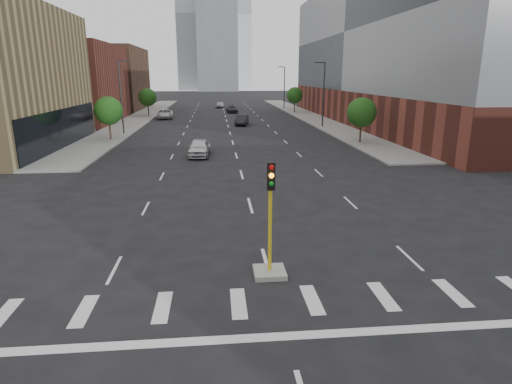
{
  "coord_description": "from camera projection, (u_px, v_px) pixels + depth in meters",
  "views": [
    {
      "loc": [
        -1.93,
        -5.77,
        7.37
      ],
      "look_at": [
        -0.25,
        11.85,
        2.5
      ],
      "focal_mm": 30.0,
      "sensor_mm": 36.0,
      "label": 1
    }
  ],
  "objects": [
    {
      "name": "sidewalk_left_far",
      "position": [
        142.0,
        116.0,
        77.3
      ],
      "size": [
        5.0,
        92.0,
        0.15
      ],
      "primitive_type": "cube",
      "color": "gray",
      "rests_on": "ground"
    },
    {
      "name": "sidewalk_right_far",
      "position": [
        305.0,
        115.0,
        80.05
      ],
      "size": [
        5.0,
        92.0,
        0.15
      ],
      "primitive_type": "cube",
      "color": "gray",
      "rests_on": "ground"
    },
    {
      "name": "building_left_far_a",
      "position": [
        50.0,
        84.0,
        66.9
      ],
      "size": [
        20.0,
        22.0,
        12.0
      ],
      "primitive_type": "cube",
      "color": "brown",
      "rests_on": "ground"
    },
    {
      "name": "building_left_far_b",
      "position": [
        94.0,
        79.0,
        91.72
      ],
      "size": [
        20.0,
        24.0,
        13.0
      ],
      "primitive_type": "cube",
      "color": "brown",
      "rests_on": "ground"
    },
    {
      "name": "building_right_main",
      "position": [
        420.0,
        50.0,
        65.04
      ],
      "size": [
        24.0,
        70.0,
        22.0
      ],
      "color": "brown",
      "rests_on": "ground"
    },
    {
      "name": "tower_left",
      "position": [
        200.0,
        16.0,
        208.8
      ],
      "size": [
        22.0,
        22.0,
        70.0
      ],
      "primitive_type": "cube",
      "color": "#B2B7BC",
      "rests_on": "ground"
    },
    {
      "name": "tower_right",
      "position": [
        233.0,
        16.0,
        247.51
      ],
      "size": [
        20.0,
        20.0,
        80.0
      ],
      "primitive_type": "cube",
      "color": "#B2B7BC",
      "rests_on": "ground"
    },
    {
      "name": "tower_mid",
      "position": [
        217.0,
        41.0,
        193.79
      ],
      "size": [
        18.0,
        18.0,
        44.0
      ],
      "primitive_type": "cube",
      "color": "slate",
      "rests_on": "ground"
    },
    {
      "name": "median_traffic_signal",
      "position": [
        270.0,
        251.0,
        16.02
      ],
      "size": [
        1.2,
        1.2,
        4.4
      ],
      "color": "#999993",
      "rests_on": "ground"
    },
    {
      "name": "streetlight_right_a",
      "position": [
        323.0,
        92.0,
        60.36
      ],
      "size": [
        1.6,
        0.22,
        9.07
      ],
      "color": "#2D2D30",
      "rests_on": "ground"
    },
    {
      "name": "streetlight_right_b",
      "position": [
        284.0,
        86.0,
        93.95
      ],
      "size": [
        1.6,
        0.22,
        9.07
      ],
      "color": "#2D2D30",
      "rests_on": "ground"
    },
    {
      "name": "streetlight_left",
      "position": [
        122.0,
        94.0,
        53.1
      ],
      "size": [
        1.6,
        0.22,
        9.07
      ],
      "color": "#2D2D30",
      "rests_on": "ground"
    },
    {
      "name": "tree_left_near",
      "position": [
        108.0,
        111.0,
        48.67
      ],
      "size": [
        3.2,
        3.2,
        4.85
      ],
      "color": "#382619",
      "rests_on": "ground"
    },
    {
      "name": "tree_left_far",
      "position": [
        147.0,
        97.0,
        77.47
      ],
      "size": [
        3.2,
        3.2,
        4.85
      ],
      "color": "#382619",
      "rests_on": "ground"
    },
    {
      "name": "tree_right_near",
      "position": [
        362.0,
        112.0,
        46.44
      ],
      "size": [
        3.2,
        3.2,
        4.85
      ],
      "color": "#382619",
      "rests_on": "ground"
    },
    {
      "name": "tree_right_far",
      "position": [
        295.0,
        95.0,
        84.83
      ],
      "size": [
        3.2,
        3.2,
        4.85
      ],
      "color": "#382619",
      "rests_on": "ground"
    },
    {
      "name": "car_near_left",
      "position": [
        199.0,
        148.0,
        39.77
      ],
      "size": [
        2.19,
        4.8,
        1.6
      ],
      "primitive_type": "imported",
      "rotation": [
        0.0,
        0.0,
        -0.07
      ],
      "color": "silver",
      "rests_on": "ground"
    },
    {
      "name": "car_mid_right",
      "position": [
        242.0,
        120.0,
        64.42
      ],
      "size": [
        2.43,
        5.01,
        1.58
      ],
      "primitive_type": "imported",
      "rotation": [
        0.0,
        0.0,
        -0.16
      ],
      "color": "black",
      "rests_on": "ground"
    },
    {
      "name": "car_far_left",
      "position": [
        165.0,
        114.0,
        73.93
      ],
      "size": [
        3.03,
        5.9,
        1.59
      ],
      "primitive_type": "imported",
      "rotation": [
        0.0,
        0.0,
        0.07
      ],
      "color": "silver",
      "rests_on": "ground"
    },
    {
      "name": "car_deep_right",
      "position": [
        232.0,
        109.0,
        85.27
      ],
      "size": [
        2.28,
        4.89,
        1.38
      ],
      "primitive_type": "imported",
      "rotation": [
        0.0,
        0.0,
        0.07
      ],
      "color": "black",
      "rests_on": "ground"
    },
    {
      "name": "car_distant",
      "position": [
        220.0,
        105.0,
        97.96
      ],
      "size": [
        2.18,
        4.29,
        1.4
      ],
      "primitive_type": "imported",
      "rotation": [
        0.0,
        0.0,
        -0.13
      ],
      "color": "#BAB9BE",
      "rests_on": "ground"
    }
  ]
}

